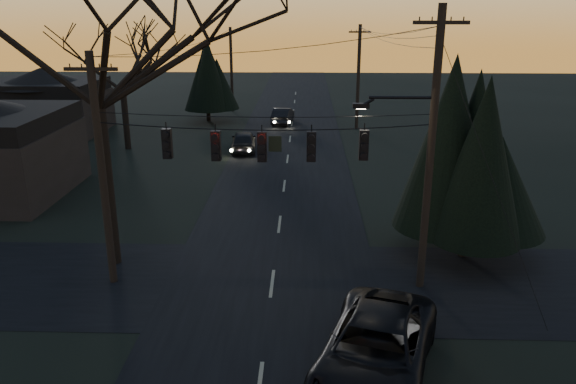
{
  "coord_description": "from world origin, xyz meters",
  "views": [
    {
      "loc": [
        1.19,
        -8.84,
        9.92
      ],
      "look_at": [
        0.62,
        9.36,
        3.85
      ],
      "focal_mm": 35.0,
      "sensor_mm": 36.0,
      "label": 1
    }
  ],
  "objects_px": {
    "utility_pole_far_r": "(356,129)",
    "bare_tree_left": "(92,39)",
    "utility_pole_left": "(114,281)",
    "sedan_oncoming_b": "(283,116)",
    "evergreen_right": "(472,158)",
    "suv_near": "(376,351)",
    "utility_pole_right": "(419,286)",
    "sedan_oncoming_a": "(244,141)",
    "utility_pole_far_l": "(233,111)"
  },
  "relations": [
    {
      "from": "evergreen_right",
      "to": "sedan_oncoming_a",
      "type": "xyz_separation_m",
      "value": [
        -10.97,
        17.38,
        -3.48
      ]
    },
    {
      "from": "bare_tree_left",
      "to": "utility_pole_far_r",
      "type": "bearing_deg",
      "value": 65.59
    },
    {
      "from": "utility_pole_far_r",
      "to": "bare_tree_left",
      "type": "distance_m",
      "value": 30.24
    },
    {
      "from": "sedan_oncoming_a",
      "to": "utility_pole_far_r",
      "type": "bearing_deg",
      "value": -142.29
    },
    {
      "from": "bare_tree_left",
      "to": "sedan_oncoming_b",
      "type": "xyz_separation_m",
      "value": [
        5.66,
        28.4,
        -8.09
      ]
    },
    {
      "from": "utility_pole_far_r",
      "to": "evergreen_right",
      "type": "relative_size",
      "value": 1.18
    },
    {
      "from": "evergreen_right",
      "to": "suv_near",
      "type": "height_order",
      "value": "evergreen_right"
    },
    {
      "from": "suv_near",
      "to": "sedan_oncoming_b",
      "type": "xyz_separation_m",
      "value": [
        -4.0,
        35.52,
        -0.17
      ]
    },
    {
      "from": "utility_pole_left",
      "to": "sedan_oncoming_a",
      "type": "bearing_deg",
      "value": 82.07
    },
    {
      "from": "utility_pole_right",
      "to": "sedan_oncoming_b",
      "type": "bearing_deg",
      "value": 101.84
    },
    {
      "from": "utility_pole_left",
      "to": "evergreen_right",
      "type": "relative_size",
      "value": 1.18
    },
    {
      "from": "utility_pole_far_l",
      "to": "suv_near",
      "type": "height_order",
      "value": "utility_pole_far_l"
    },
    {
      "from": "utility_pole_far_l",
      "to": "suv_near",
      "type": "xyz_separation_m",
      "value": [
        9.2,
        -41.46,
        0.86
      ]
    },
    {
      "from": "suv_near",
      "to": "sedan_oncoming_a",
      "type": "distance_m",
      "value": 26.36
    },
    {
      "from": "utility_pole_left",
      "to": "bare_tree_left",
      "type": "xyz_separation_m",
      "value": [
        -0.46,
        1.65,
        8.79
      ]
    },
    {
      "from": "utility_pole_far_r",
      "to": "sedan_oncoming_a",
      "type": "height_order",
      "value": "utility_pole_far_r"
    },
    {
      "from": "evergreen_right",
      "to": "utility_pole_right",
      "type": "bearing_deg",
      "value": -129.75
    },
    {
      "from": "sedan_oncoming_b",
      "to": "utility_pole_left",
      "type": "bearing_deg",
      "value": 87.26
    },
    {
      "from": "sedan_oncoming_b",
      "to": "sedan_oncoming_a",
      "type": "bearing_deg",
      "value": 83.51
    },
    {
      "from": "evergreen_right",
      "to": "suv_near",
      "type": "bearing_deg",
      "value": -119.16
    },
    {
      "from": "bare_tree_left",
      "to": "sedan_oncoming_a",
      "type": "xyz_separation_m",
      "value": [
        3.26,
        18.45,
        -8.07
      ]
    },
    {
      "from": "utility_pole_far_l",
      "to": "utility_pole_far_r",
      "type": "bearing_deg",
      "value": -34.82
    },
    {
      "from": "utility_pole_far_r",
      "to": "sedan_oncoming_b",
      "type": "bearing_deg",
      "value": 161.95
    },
    {
      "from": "utility_pole_left",
      "to": "sedan_oncoming_b",
      "type": "xyz_separation_m",
      "value": [
        5.2,
        30.05,
        0.69
      ]
    },
    {
      "from": "evergreen_right",
      "to": "sedan_oncoming_b",
      "type": "relative_size",
      "value": 1.71
    },
    {
      "from": "utility_pole_left",
      "to": "bare_tree_left",
      "type": "distance_m",
      "value": 8.95
    },
    {
      "from": "utility_pole_right",
      "to": "utility_pole_far_l",
      "type": "bearing_deg",
      "value": 107.72
    },
    {
      "from": "utility_pole_left",
      "to": "sedan_oncoming_b",
      "type": "height_order",
      "value": "utility_pole_left"
    },
    {
      "from": "utility_pole_right",
      "to": "utility_pole_left",
      "type": "height_order",
      "value": "utility_pole_right"
    },
    {
      "from": "utility_pole_left",
      "to": "sedan_oncoming_b",
      "type": "relative_size",
      "value": 2.02
    },
    {
      "from": "utility_pole_far_r",
      "to": "utility_pole_far_l",
      "type": "bearing_deg",
      "value": 145.18
    },
    {
      "from": "utility_pole_left",
      "to": "bare_tree_left",
      "type": "bearing_deg",
      "value": 105.39
    },
    {
      "from": "sedan_oncoming_a",
      "to": "sedan_oncoming_b",
      "type": "height_order",
      "value": "sedan_oncoming_a"
    },
    {
      "from": "utility_pole_far_r",
      "to": "suv_near",
      "type": "height_order",
      "value": "utility_pole_far_r"
    },
    {
      "from": "utility_pole_right",
      "to": "bare_tree_left",
      "type": "xyz_separation_m",
      "value": [
        -11.96,
        1.65,
        8.79
      ]
    },
    {
      "from": "sedan_oncoming_a",
      "to": "sedan_oncoming_b",
      "type": "relative_size",
      "value": 1.0
    },
    {
      "from": "utility_pole_right",
      "to": "evergreen_right",
      "type": "height_order",
      "value": "evergreen_right"
    },
    {
      "from": "evergreen_right",
      "to": "sedan_oncoming_b",
      "type": "xyz_separation_m",
      "value": [
        -8.57,
        27.32,
        -3.51
      ]
    },
    {
      "from": "utility_pole_left",
      "to": "suv_near",
      "type": "xyz_separation_m",
      "value": [
        9.2,
        -5.46,
        0.86
      ]
    },
    {
      "from": "utility_pole_left",
      "to": "utility_pole_far_l",
      "type": "height_order",
      "value": "utility_pole_left"
    },
    {
      "from": "utility_pole_right",
      "to": "sedan_oncoming_b",
      "type": "distance_m",
      "value": 30.71
    },
    {
      "from": "utility_pole_far_l",
      "to": "sedan_oncoming_b",
      "type": "height_order",
      "value": "utility_pole_far_l"
    },
    {
      "from": "utility_pole_right",
      "to": "bare_tree_left",
      "type": "distance_m",
      "value": 14.93
    },
    {
      "from": "sedan_oncoming_a",
      "to": "sedan_oncoming_b",
      "type": "xyz_separation_m",
      "value": [
        2.4,
        9.95,
        -0.03
      ]
    },
    {
      "from": "utility_pole_left",
      "to": "utility_pole_far_l",
      "type": "bearing_deg",
      "value": 90.0
    },
    {
      "from": "sedan_oncoming_a",
      "to": "sedan_oncoming_b",
      "type": "distance_m",
      "value": 10.23
    },
    {
      "from": "utility_pole_right",
      "to": "sedan_oncoming_a",
      "type": "relative_size",
      "value": 2.37
    },
    {
      "from": "bare_tree_left",
      "to": "suv_near",
      "type": "height_order",
      "value": "bare_tree_left"
    },
    {
      "from": "utility_pole_left",
      "to": "evergreen_right",
      "type": "height_order",
      "value": "evergreen_right"
    },
    {
      "from": "sedan_oncoming_b",
      "to": "utility_pole_far_r",
      "type": "bearing_deg",
      "value": 169.03
    }
  ]
}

